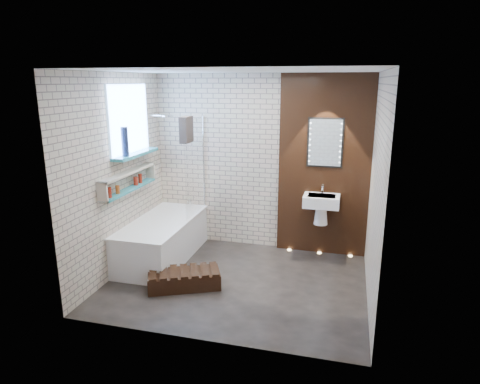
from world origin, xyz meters
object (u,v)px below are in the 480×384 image
(bath_screen, at_px, (195,167))
(bathtub, at_px, (163,239))
(led_mirror, at_px, (325,143))
(walnut_step, at_px, (184,280))
(washbasin, at_px, (321,205))

(bath_screen, bearing_deg, bathtub, -128.90)
(led_mirror, bearing_deg, walnut_step, -135.33)
(washbasin, bearing_deg, bath_screen, -174.22)
(bath_screen, height_order, walnut_step, bath_screen)
(bathtub, bearing_deg, led_mirror, 19.78)
(bathtub, distance_m, washbasin, 2.32)
(washbasin, height_order, walnut_step, washbasin)
(bathtub, height_order, walnut_step, bathtub)
(walnut_step, bearing_deg, bath_screen, 102.78)
(bath_screen, xyz_separation_m, walnut_step, (0.27, -1.19, -1.18))
(bath_screen, relative_size, led_mirror, 2.00)
(led_mirror, relative_size, walnut_step, 0.80)
(bathtub, height_order, led_mirror, led_mirror)
(bath_screen, distance_m, led_mirror, 1.89)
(led_mirror, xyz_separation_m, walnut_step, (-1.55, -1.53, -1.55))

